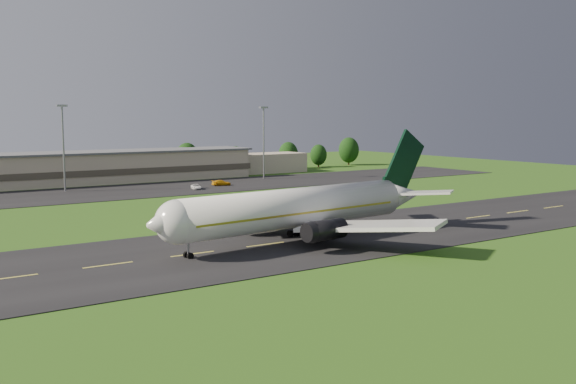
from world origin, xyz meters
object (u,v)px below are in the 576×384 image
service_vehicle_d (221,183)px  service_vehicle_c (196,187)px  terminal (53,170)px  light_mast_centre (63,137)px  light_mast_east (264,134)px  airliner (300,208)px

service_vehicle_d → service_vehicle_c: bearing=124.1°
terminal → light_mast_centre: bearing=-95.0°
service_vehicle_d → light_mast_east: bearing=-51.8°
airliner → service_vehicle_c: (15.64, 66.44, -3.95)m
light_mast_centre → service_vehicle_d: size_ratio=4.16×
airliner → service_vehicle_c: size_ratio=11.71×
terminal → light_mast_centre: size_ratio=7.13×
airliner → light_mast_centre: light_mast_centre is taller
airliner → service_vehicle_d: 74.54m
terminal → service_vehicle_c: size_ratio=33.12×
light_mast_centre → terminal: bearing=85.0°
light_mast_centre → service_vehicle_c: light_mast_centre is taller
light_mast_east → airliner: bearing=-118.4°
light_mast_east → service_vehicle_c: light_mast_east is taller
terminal → service_vehicle_d: size_ratio=29.65×
airliner → terminal: bearing=90.2°
terminal → light_mast_east: bearing=-16.8°
airliner → terminal: 96.66m
light_mast_centre → service_vehicle_c: bearing=-26.1°
airliner → light_mast_centre: 81.18m
service_vehicle_c → terminal: bearing=146.7°
terminal → light_mast_centre: 18.45m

